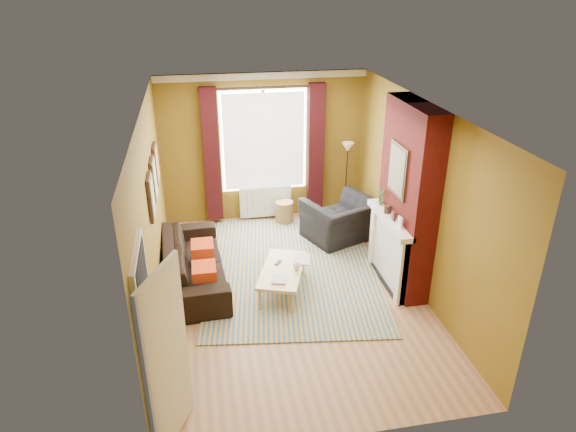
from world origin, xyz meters
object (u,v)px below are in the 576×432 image
object	(u,v)px
sofa	(194,262)
armchair	(340,220)
coffee_table	(282,271)
floor_lamp	(347,159)
wicker_stool	(284,212)

from	to	relation	value
sofa	armchair	size ratio (longest dim) A/B	1.96
coffee_table	floor_lamp	distance (m)	3.01
armchair	floor_lamp	distance (m)	1.25
wicker_stool	floor_lamp	xyz separation A→B (m)	(1.21, -0.00, 0.99)
armchair	coffee_table	bearing A→B (deg)	26.04
sofa	floor_lamp	size ratio (longest dim) A/B	1.49
sofa	wicker_stool	distance (m)	2.53
armchair	coffee_table	xyz separation A→B (m)	(-1.32, -1.48, -0.03)
armchair	wicker_stool	world-z (taller)	armchair
wicker_stool	floor_lamp	world-z (taller)	floor_lamp
sofa	wicker_stool	world-z (taller)	sofa
sofa	armchair	distance (m)	2.78
sofa	floor_lamp	distance (m)	3.58
coffee_table	wicker_stool	size ratio (longest dim) A/B	2.94
coffee_table	wicker_stool	xyz separation A→B (m)	(0.45, 2.36, -0.13)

